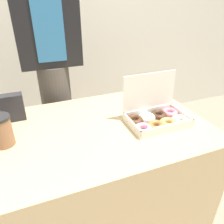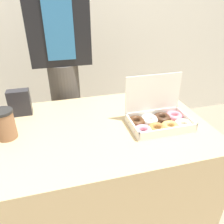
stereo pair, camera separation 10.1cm
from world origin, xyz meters
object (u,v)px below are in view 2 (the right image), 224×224
donut_box (159,119)px  napkin_holder (20,103)px  person_customer (61,55)px  coffee_cup (5,124)px

donut_box → napkin_holder: bearing=156.0°
donut_box → person_customer: (-0.42, 0.60, 0.21)m
donut_box → napkin_holder: donut_box is taller
coffee_cup → napkin_holder: 0.22m
donut_box → coffee_cup: size_ratio=2.39×
donut_box → napkin_holder: (-0.67, 0.30, 0.04)m
coffee_cup → donut_box: bearing=-6.5°
donut_box → coffee_cup: (-0.72, 0.08, 0.04)m
coffee_cup → napkin_holder: napkin_holder is taller
napkin_holder → person_customer: 0.43m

